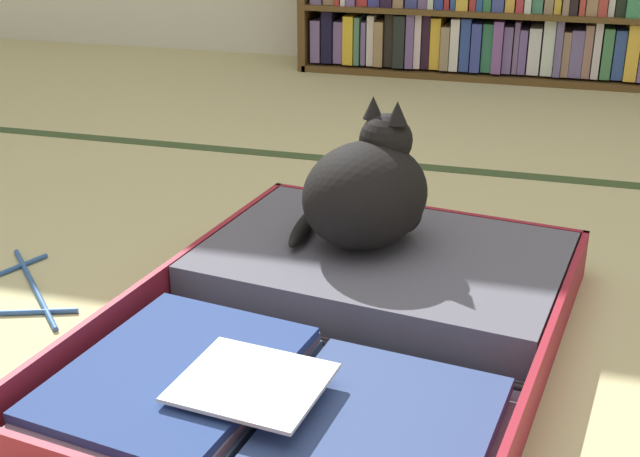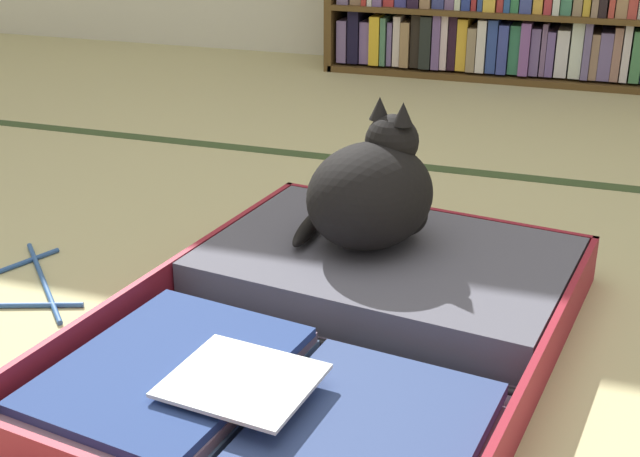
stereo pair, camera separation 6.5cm
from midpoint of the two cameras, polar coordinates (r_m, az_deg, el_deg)
The scene contains 5 objects.
ground_plane at distance 1.37m, azimuth -3.88°, elevation -10.14°, with size 10.00×10.00×0.00m, color #C0B87F.
tatami_border at distance 2.33m, azimuth 4.97°, elevation 4.24°, with size 4.80×0.05×0.00m.
open_suitcase at distance 1.47m, azimuth 0.35°, elevation -5.92°, with size 0.81×1.05×0.09m.
black_cat at distance 1.58m, azimuth 2.10°, elevation 2.45°, with size 0.31×0.32×0.27m.
clothes_hanger at distance 1.74m, azimuth -20.75°, elevation -3.94°, with size 0.27×0.27×0.01m.
Camera 1 is at (0.36, -1.09, 0.75)m, focal length 47.77 mm.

